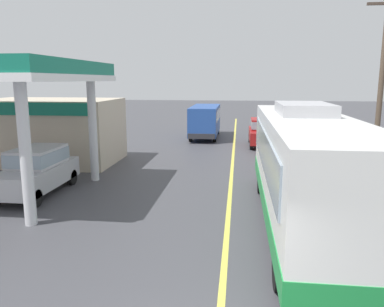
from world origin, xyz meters
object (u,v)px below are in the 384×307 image
Objects in this scene: coach_bus_main at (306,170)px; car_trailing_behind_bus at (262,131)px; minibus_opposing_lane at (205,119)px; pedestrian_near_pump at (53,165)px; car_at_pump at (37,168)px.

car_trailing_behind_bus is (-0.45, 14.54, -0.71)m from coach_bus_main.
minibus_opposing_lane is at bearing 104.56° from coach_bus_main.
pedestrian_near_pump is (-5.10, -14.58, -0.54)m from minibus_opposing_lane.
coach_bus_main is 2.63× the size of car_trailing_behind_bus.
car_at_pump is 1.07m from pedestrian_near_pump.
coach_bus_main is at bearing -88.23° from car_trailing_behind_bus.
coach_bus_main is 10.09m from car_at_pump.
coach_bus_main reaches higher than car_at_pump.
car_trailing_behind_bus is at bearing 52.89° from car_at_pump.
car_trailing_behind_bus is (4.17, -3.23, -0.46)m from minibus_opposing_lane.
minibus_opposing_lane is (-4.62, 17.78, -0.25)m from coach_bus_main.
pedestrian_near_pump is (-9.71, 3.20, -0.79)m from coach_bus_main.
pedestrian_near_pump is at bearing 83.27° from car_at_pump.
minibus_opposing_lane reaches higher than car_at_pump.
car_at_pump is 15.56m from car_trailing_behind_bus.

